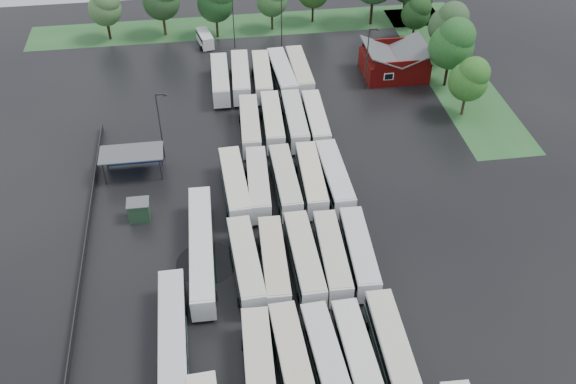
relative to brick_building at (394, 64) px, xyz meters
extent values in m
plane|color=black|center=(-24.00, -42.77, -1.87)|extent=(160.00, 160.00, 0.00)
cube|color=maroon|center=(0.00, 0.03, -0.17)|extent=(10.00, 8.00, 3.40)
cube|color=#4C4F51|center=(-2.50, 0.03, 2.43)|extent=(5.07, 8.60, 2.19)
cube|color=#4C4F51|center=(2.50, 0.03, 2.43)|extent=(5.07, 8.60, 2.19)
cube|color=maroon|center=(0.00, -3.97, 2.03)|extent=(9.00, 0.20, 1.20)
cube|color=silver|center=(-2.00, -4.02, 0.13)|extent=(1.60, 0.12, 1.20)
cylinder|color=#2D2D30|center=(-44.80, -22.77, -0.17)|extent=(0.16, 0.16, 3.40)
cylinder|color=#2D2D30|center=(-37.60, -22.77, -0.17)|extent=(0.16, 0.16, 3.40)
cylinder|color=#2D2D30|center=(-44.80, -19.57, -0.17)|extent=(0.16, 0.16, 3.40)
cylinder|color=#2D2D30|center=(-37.60, -19.57, -0.17)|extent=(0.16, 0.16, 3.40)
cube|color=#4C4F51|center=(-41.20, -21.17, 1.63)|extent=(8.20, 4.20, 0.15)
cube|color=navy|center=(-41.20, -19.27, -0.27)|extent=(7.60, 0.08, 2.60)
cube|color=#1F4027|center=(-40.20, -30.17, -0.62)|extent=(2.50, 2.00, 2.50)
cube|color=#4C4F51|center=(-40.20, -30.17, 0.69)|extent=(2.70, 2.20, 0.12)
cube|color=#295C2A|center=(-22.00, 22.03, -1.86)|extent=(80.00, 10.00, 0.01)
cube|color=#295C2A|center=(10.00, 0.03, -1.86)|extent=(10.00, 50.00, 0.01)
cube|color=#2D2D30|center=(-46.20, -34.77, -1.27)|extent=(0.10, 50.00, 1.20)
cube|color=silver|center=(-28.26, -55.44, 0.07)|extent=(3.10, 12.79, 2.91)
cube|color=black|center=(-28.26, -55.44, 0.65)|extent=(3.14, 12.29, 0.93)
cube|color=#1D4132|center=(-28.26, -55.44, -0.57)|extent=(3.14, 12.54, 0.64)
cube|color=beige|center=(-28.26, -55.44, 1.58)|extent=(2.98, 12.41, 0.13)
cylinder|color=black|center=(-28.26, -51.38, -1.39)|extent=(2.70, 1.02, 1.02)
cube|color=silver|center=(-25.05, -55.13, 0.06)|extent=(3.14, 12.76, 2.90)
cube|color=black|center=(-25.05, -55.13, 0.64)|extent=(3.18, 12.26, 0.93)
cube|color=#113927|center=(-25.05, -55.13, -0.58)|extent=(3.18, 12.51, 0.64)
cube|color=beige|center=(-25.05, -55.13, 1.56)|extent=(3.02, 12.38, 0.13)
cylinder|color=black|center=(-25.05, -51.08, -1.39)|extent=(2.69, 1.01, 1.01)
cube|color=silver|center=(-21.86, -55.33, 0.00)|extent=(3.19, 12.41, 2.82)
cube|color=black|center=(-21.86, -55.33, 0.57)|extent=(3.23, 11.92, 0.90)
cube|color=#224436|center=(-21.86, -55.33, -0.62)|extent=(3.23, 12.17, 0.62)
cube|color=silver|center=(-21.86, -55.33, 1.46)|extent=(3.07, 12.04, 0.12)
cylinder|color=black|center=(-21.86, -51.39, -1.40)|extent=(2.61, 0.98, 0.98)
cube|color=silver|center=(-18.90, -55.45, 0.02)|extent=(2.83, 12.44, 2.84)
cube|color=black|center=(-18.90, -55.45, 0.59)|extent=(2.88, 11.95, 0.91)
cube|color=#1A4832|center=(-18.90, -55.45, -0.61)|extent=(2.87, 12.20, 0.62)
cube|color=silver|center=(-18.90, -55.45, 1.49)|extent=(2.72, 12.07, 0.12)
cylinder|color=black|center=(-18.90, -51.49, -1.40)|extent=(2.63, 0.99, 0.99)
cube|color=silver|center=(-15.43, -54.98, 0.07)|extent=(2.85, 12.77, 2.92)
cube|color=black|center=(-15.43, -54.98, 0.65)|extent=(2.91, 12.26, 0.93)
cube|color=#214031|center=(-15.43, -54.98, -0.57)|extent=(2.90, 12.51, 0.64)
cube|color=beige|center=(-15.43, -54.98, 1.58)|extent=(2.74, 12.38, 0.13)
cylinder|color=black|center=(-15.43, -50.91, -1.39)|extent=(2.70, 1.02, 1.02)
cube|color=silver|center=(-28.20, -41.61, 0.05)|extent=(3.25, 12.70, 2.88)
cube|color=black|center=(-28.20, -41.61, 0.62)|extent=(3.29, 12.20, 0.92)
cube|color=#1D3E30|center=(-28.20, -41.61, -0.59)|extent=(3.29, 12.45, 0.63)
cube|color=beige|center=(-28.20, -41.61, 1.54)|extent=(3.13, 12.32, 0.13)
cylinder|color=black|center=(-28.20, -45.64, -1.39)|extent=(2.67, 1.01, 1.01)
cylinder|color=black|center=(-28.20, -37.59, -1.39)|extent=(2.67, 1.01, 1.01)
cube|color=silver|center=(-25.16, -41.86, 0.00)|extent=(2.96, 12.35, 2.81)
cube|color=black|center=(-25.16, -41.86, 0.56)|extent=(3.00, 11.86, 0.90)
cube|color=#1B3C2C|center=(-25.16, -41.86, -0.62)|extent=(3.00, 12.10, 0.62)
cube|color=beige|center=(-25.16, -41.86, 1.46)|extent=(2.84, 11.97, 0.12)
cylinder|color=black|center=(-25.16, -45.78, -1.41)|extent=(2.61, 0.98, 0.98)
cylinder|color=black|center=(-25.16, -37.93, -1.41)|extent=(2.61, 0.98, 0.98)
cube|color=silver|center=(-21.80, -41.82, 0.07)|extent=(2.83, 12.79, 2.92)
cube|color=black|center=(-21.80, -41.82, 0.66)|extent=(2.88, 12.28, 0.94)
cube|color=#1E4C36|center=(-21.80, -41.82, -0.57)|extent=(2.88, 12.53, 0.64)
cube|color=beige|center=(-21.80, -41.82, 1.59)|extent=(2.72, 12.40, 0.13)
cylinder|color=black|center=(-21.80, -45.90, -1.39)|extent=(2.71, 1.02, 1.02)
cylinder|color=black|center=(-21.80, -37.73, -1.39)|extent=(2.71, 1.02, 1.02)
cube|color=silver|center=(-18.69, -41.81, 0.01)|extent=(2.99, 12.43, 2.83)
cube|color=black|center=(-18.69, -41.81, 0.58)|extent=(3.04, 11.94, 0.91)
cube|color=#214435|center=(-18.69, -41.81, -0.61)|extent=(3.04, 12.19, 0.62)
cube|color=beige|center=(-18.69, -41.81, 1.48)|extent=(2.88, 12.06, 0.12)
cylinder|color=black|center=(-18.69, -45.77, -1.40)|extent=(2.62, 0.99, 0.99)
cylinder|color=black|center=(-18.69, -37.86, -1.40)|extent=(2.62, 0.99, 0.99)
cube|color=silver|center=(-15.59, -41.65, 0.01)|extent=(3.16, 12.45, 2.83)
cube|color=black|center=(-15.59, -41.65, 0.58)|extent=(3.20, 11.96, 0.90)
cube|color=#1F3F32|center=(-15.59, -41.65, -0.61)|extent=(3.20, 12.21, 0.62)
cube|color=silver|center=(-15.59, -41.65, 1.48)|extent=(3.04, 12.07, 0.12)
cylinder|color=black|center=(-15.59, -45.60, -1.40)|extent=(2.62, 0.99, 0.99)
cylinder|color=black|center=(-15.59, -37.70, -1.40)|extent=(2.62, 0.99, 0.99)
cube|color=silver|center=(-28.34, -27.91, 0.08)|extent=(3.19, 12.91, 2.94)
cube|color=black|center=(-28.34, -27.91, 0.67)|extent=(3.24, 12.40, 0.94)
cube|color=#1B3E2D|center=(-28.34, -27.91, -0.56)|extent=(3.24, 12.65, 0.65)
cube|color=beige|center=(-28.34, -27.91, 1.60)|extent=(3.07, 12.52, 0.13)
cylinder|color=black|center=(-28.34, -32.01, -1.39)|extent=(2.72, 1.02, 1.02)
cylinder|color=black|center=(-28.34, -23.81, -1.39)|extent=(2.72, 1.02, 1.02)
cube|color=silver|center=(-25.39, -27.89, 0.01)|extent=(3.18, 12.44, 2.83)
cube|color=black|center=(-25.39, -27.89, 0.57)|extent=(3.22, 11.95, 0.90)
cube|color=#1B4B33|center=(-25.39, -27.89, -0.61)|extent=(3.22, 12.20, 0.62)
cube|color=beige|center=(-25.39, -27.89, 1.47)|extent=(3.06, 12.07, 0.12)
cylinder|color=black|center=(-25.39, -31.84, -1.40)|extent=(2.62, 0.99, 0.99)
cylinder|color=black|center=(-25.39, -23.95, -1.40)|extent=(2.62, 0.99, 0.99)
cube|color=silver|center=(-21.94, -27.94, 0.03)|extent=(2.69, 12.49, 2.86)
cube|color=black|center=(-21.94, -27.94, 0.60)|extent=(2.75, 11.99, 0.91)
cube|color=#113928|center=(-21.94, -27.94, -0.60)|extent=(2.74, 12.24, 0.63)
cube|color=beige|center=(-21.94, -27.94, 1.51)|extent=(2.58, 12.11, 0.12)
cylinder|color=black|center=(-21.94, -31.93, -1.40)|extent=(2.65, 1.00, 1.00)
cylinder|color=black|center=(-21.94, -23.95, -1.40)|extent=(2.65, 1.00, 1.00)
cube|color=silver|center=(-18.60, -27.96, 0.04)|extent=(3.05, 12.63, 2.88)
cube|color=black|center=(-18.60, -27.96, 0.62)|extent=(3.10, 12.13, 0.92)
cube|color=#184D33|center=(-18.60, -27.96, -0.59)|extent=(3.09, 12.38, 0.63)
cube|color=beige|center=(-18.60, -27.96, 1.53)|extent=(2.93, 12.25, 0.13)
cylinder|color=black|center=(-18.60, -31.98, -1.40)|extent=(2.67, 1.00, 1.00)
cylinder|color=black|center=(-18.60, -23.94, -1.40)|extent=(2.67, 1.00, 1.00)
cube|color=silver|center=(-15.64, -28.12, 0.08)|extent=(2.83, 12.85, 2.94)
cube|color=black|center=(-15.64, -28.12, 0.67)|extent=(2.89, 12.34, 0.94)
cube|color=#1D3B2D|center=(-15.64, -28.12, -0.56)|extent=(2.88, 12.60, 0.65)
cube|color=silver|center=(-15.64, -28.12, 1.61)|extent=(2.72, 12.47, 0.13)
cylinder|color=black|center=(-15.64, -32.22, -1.39)|extent=(2.72, 1.03, 1.03)
cylinder|color=black|center=(-15.64, -24.02, -1.39)|extent=(2.72, 1.03, 1.03)
cube|color=silver|center=(-25.12, -14.62, 0.02)|extent=(3.19, 12.52, 2.84)
cube|color=black|center=(-25.12, -14.62, 0.59)|extent=(3.23, 12.02, 0.91)
cube|color=#1F4B39|center=(-25.12, -14.62, -0.60)|extent=(3.23, 12.27, 0.63)
cube|color=beige|center=(-25.12, -14.62, 1.49)|extent=(3.07, 12.14, 0.12)
cylinder|color=black|center=(-25.12, -18.59, -1.40)|extent=(2.64, 0.99, 0.99)
cylinder|color=black|center=(-25.12, -10.65, -1.40)|extent=(2.64, 0.99, 0.99)
cube|color=silver|center=(-21.83, -14.07, 0.03)|extent=(3.15, 12.56, 2.85)
cube|color=black|center=(-21.83, -14.07, 0.60)|extent=(3.19, 12.06, 0.91)
cube|color=#1A4A36|center=(-21.83, -14.07, -0.60)|extent=(3.19, 12.31, 0.63)
cube|color=beige|center=(-21.83, -14.07, 1.51)|extent=(3.03, 12.18, 0.12)
cylinder|color=black|center=(-21.83, -18.05, -1.40)|extent=(2.65, 1.00, 1.00)
cylinder|color=black|center=(-21.83, -10.08, -1.40)|extent=(2.65, 1.00, 1.00)
cube|color=silver|center=(-18.61, -14.26, 0.04)|extent=(2.93, 12.60, 2.87)
cube|color=black|center=(-18.61, -14.26, 0.61)|extent=(2.98, 12.10, 0.92)
cube|color=#194531|center=(-18.61, -14.26, -0.59)|extent=(2.97, 12.35, 0.63)
cube|color=beige|center=(-18.61, -14.26, 1.53)|extent=(2.82, 12.22, 0.13)
cylinder|color=black|center=(-18.61, -18.27, -1.40)|extent=(2.66, 1.00, 1.00)
cylinder|color=black|center=(-18.61, -10.25, -1.40)|extent=(2.66, 1.00, 1.00)
cube|color=silver|center=(-15.63, -14.56, 0.00)|extent=(2.92, 12.34, 2.81)
cube|color=black|center=(-15.63, -14.56, 0.56)|extent=(2.97, 11.86, 0.90)
cube|color=#164633|center=(-15.63, -14.56, -0.62)|extent=(2.96, 12.10, 0.62)
cube|color=silver|center=(-15.63, -14.56, 1.46)|extent=(2.81, 11.97, 0.12)
cylinder|color=black|center=(-15.63, -18.49, -1.41)|extent=(2.61, 0.98, 0.98)
cylinder|color=black|center=(-15.63, -10.63, -1.41)|extent=(2.61, 0.98, 0.98)
cube|color=silver|center=(-28.47, -0.95, 0.03)|extent=(2.89, 12.50, 2.85)
cube|color=black|center=(-28.47, -0.95, 0.60)|extent=(2.94, 12.00, 0.91)
cube|color=#1E4934|center=(-28.47, -0.95, -0.60)|extent=(2.94, 12.25, 0.63)
cube|color=beige|center=(-28.47, -0.95, 1.50)|extent=(2.78, 12.12, 0.12)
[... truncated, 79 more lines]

